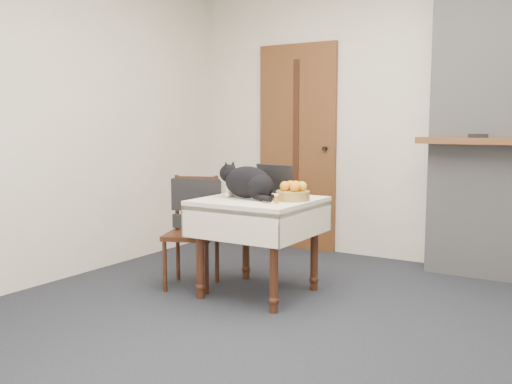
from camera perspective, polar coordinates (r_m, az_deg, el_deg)
ground at (r=3.54m, az=6.51°, el=-13.51°), size 4.50×4.50×0.00m
room_shell at (r=3.79m, az=9.96°, el=14.82°), size 4.52×4.01×2.61m
door at (r=5.63m, az=4.14°, el=4.45°), size 0.82×0.10×2.00m
side_table at (r=4.08m, az=0.26°, el=-2.24°), size 0.78×0.78×0.70m
laptop at (r=4.12m, az=1.36°, el=0.25°), size 0.34×0.30×0.24m
cat at (r=4.05m, az=-0.72°, el=0.93°), size 0.53×0.28×0.26m
cream_jar at (r=4.20m, az=-2.65°, el=0.10°), size 0.07×0.07×0.08m
pill_bottle at (r=3.81m, az=2.05°, el=-0.65°), size 0.03×0.03×0.07m
fruit_basket at (r=3.98m, az=3.72°, el=-0.06°), size 0.24×0.24×0.13m
desk_clutter at (r=4.02m, az=2.67°, el=-0.70°), size 0.14×0.10×0.01m
chair at (r=4.39m, az=-6.20°, el=-2.35°), size 0.49×0.48×0.84m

